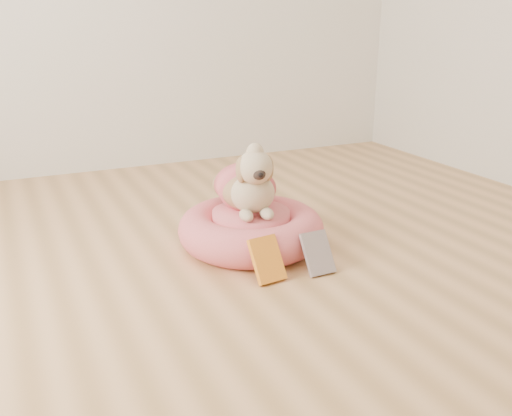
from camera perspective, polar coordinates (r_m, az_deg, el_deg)
name	(u,v)px	position (r m, az deg, el deg)	size (l,w,h in m)	color
floor	(271,336)	(1.81, 1.55, -12.64)	(4.50, 4.50, 0.00)	#AC7D47
pet_bed	(251,229)	(2.44, -0.49, -2.14)	(0.62, 0.62, 0.16)	#D05155
dog	(247,173)	(2.38, -0.86, 3.50)	(0.30, 0.43, 0.32)	brown
book_yellow	(267,260)	(2.13, 1.11, -5.17)	(0.11, 0.02, 0.17)	yellow
book_white	(318,253)	(2.21, 6.19, -4.51)	(0.11, 0.02, 0.17)	white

